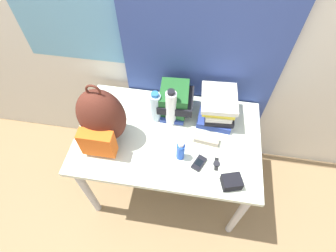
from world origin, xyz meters
The scene contains 14 objects.
ground_plane centered at (0.00, 0.00, 0.00)m, with size 12.00×12.00×0.00m, color #8C704C.
wall_back centered at (0.00, 0.79, 1.25)m, with size 6.00×0.06×2.50m.
curtain_blue centered at (0.14, 0.74, 1.25)m, with size 0.97×0.04×2.50m.
desk centered at (0.00, 0.35, 0.62)m, with size 1.14×0.71×0.72m.
backpack centered at (-0.37, 0.28, 0.90)m, with size 0.28×0.27×0.44m.
book_stack_left centered at (0.01, 0.56, 0.82)m, with size 0.22×0.24×0.20m.
book_stack_center centered at (0.29, 0.56, 0.81)m, with size 0.24×0.29×0.19m.
water_bottle centered at (-0.10, 0.48, 0.83)m, with size 0.07×0.07×0.23m.
sports_bottle centered at (0.00, 0.47, 0.85)m, with size 0.07×0.07×0.28m.
sunscreen_bottle centered at (0.09, 0.22, 0.78)m, with size 0.05×0.05×0.15m.
cell_phone centered at (0.21, 0.19, 0.73)m, with size 0.09×0.11×0.02m.
sunglasses_case centered at (0.24, 0.35, 0.74)m, with size 0.16×0.07×0.04m.
camera_pouch centered at (0.39, 0.09, 0.75)m, with size 0.12×0.11×0.06m.
wristwatch centered at (0.31, 0.20, 0.72)m, with size 0.04×0.08×0.01m.
Camera 1 is at (0.14, -0.54, 2.07)m, focal length 28.00 mm.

